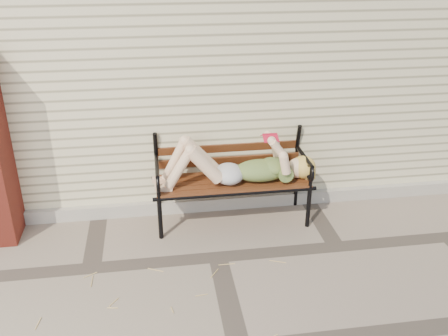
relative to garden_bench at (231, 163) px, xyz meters
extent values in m
plane|color=gray|center=(-0.26, -0.80, -0.67)|extent=(80.00, 80.00, 0.00)
cube|color=beige|center=(-0.26, 2.20, 0.83)|extent=(8.00, 4.00, 3.00)
cube|color=#ADA79D|center=(-0.26, 0.17, -0.59)|extent=(8.00, 0.10, 0.15)
cylinder|color=black|center=(-0.81, -0.36, -0.42)|extent=(0.05, 0.05, 0.49)
cylinder|color=black|center=(-0.81, 0.13, -0.42)|extent=(0.05, 0.05, 0.49)
cylinder|color=black|center=(0.81, -0.36, -0.42)|extent=(0.05, 0.05, 0.49)
cylinder|color=black|center=(0.81, 0.13, -0.42)|extent=(0.05, 0.05, 0.49)
cube|color=#5C2C17|center=(0.00, -0.11, -0.17)|extent=(1.66, 0.54, 0.03)
cylinder|color=black|center=(0.00, -0.36, -0.20)|extent=(1.75, 0.04, 0.04)
cylinder|color=black|center=(0.00, 0.13, -0.20)|extent=(1.75, 0.04, 0.04)
torus|color=black|center=(0.00, 0.25, 0.37)|extent=(0.30, 0.04, 0.30)
ellipsoid|color=#09313F|center=(0.31, -0.15, -0.04)|extent=(0.59, 0.34, 0.23)
ellipsoid|color=#09313F|center=(0.44, -0.15, -0.01)|extent=(0.28, 0.33, 0.18)
ellipsoid|color=silver|center=(-0.04, -0.15, -0.06)|extent=(0.33, 0.37, 0.21)
sphere|color=beige|center=(0.73, -0.15, -0.04)|extent=(0.24, 0.24, 0.24)
ellipsoid|color=#ECD259|center=(0.79, -0.15, -0.04)|extent=(0.27, 0.28, 0.25)
cube|color=#B4142F|center=(0.39, -0.15, 0.37)|extent=(0.15, 0.02, 0.02)
cube|color=#EFE3CF|center=(0.39, -0.19, 0.34)|extent=(0.15, 0.10, 0.06)
cube|color=#EFE3CF|center=(0.39, -0.10, 0.34)|extent=(0.15, 0.10, 0.06)
cube|color=#B4142F|center=(0.39, -0.20, 0.35)|extent=(0.16, 0.10, 0.06)
cube|color=#B4142F|center=(0.39, -0.10, 0.35)|extent=(0.16, 0.10, 0.06)
cylinder|color=tan|center=(-0.91, -0.85, -0.66)|extent=(0.12, 0.05, 0.01)
cylinder|color=tan|center=(-0.46, -1.28, -0.66)|extent=(0.02, 0.15, 0.01)
cylinder|color=tan|center=(-0.21, -0.99, -0.66)|extent=(0.08, 0.12, 0.01)
cylinder|color=tan|center=(-0.98, -1.48, -0.66)|extent=(0.08, 0.05, 0.01)
cylinder|color=tan|center=(-1.74, -1.18, -0.66)|extent=(0.01, 0.16, 0.01)
cylinder|color=tan|center=(-1.50, -1.28, -0.66)|extent=(0.02, 0.12, 0.01)
cylinder|color=tan|center=(0.13, -1.88, -0.66)|extent=(0.13, 0.05, 0.01)
cylinder|color=tan|center=(-0.24, -1.16, -0.66)|extent=(0.14, 0.07, 0.01)
cylinder|color=tan|center=(-0.01, -1.22, -0.66)|extent=(0.08, 0.08, 0.01)
cylinder|color=tan|center=(-0.90, -1.34, -0.66)|extent=(0.05, 0.10, 0.01)
cylinder|color=tan|center=(-1.98, -1.58, -0.66)|extent=(0.05, 0.14, 0.01)
cylinder|color=tan|center=(-0.41, -1.11, -0.66)|extent=(0.05, 0.15, 0.01)
cylinder|color=tan|center=(-2.22, -0.93, -0.66)|extent=(0.03, 0.12, 0.01)
cylinder|color=tan|center=(-2.22, -0.90, -0.66)|extent=(0.12, 0.09, 0.01)
cylinder|color=tan|center=(-1.37, -1.66, -0.66)|extent=(0.09, 0.06, 0.01)
camera|label=1|loc=(-0.81, -4.94, 2.29)|focal=40.00mm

